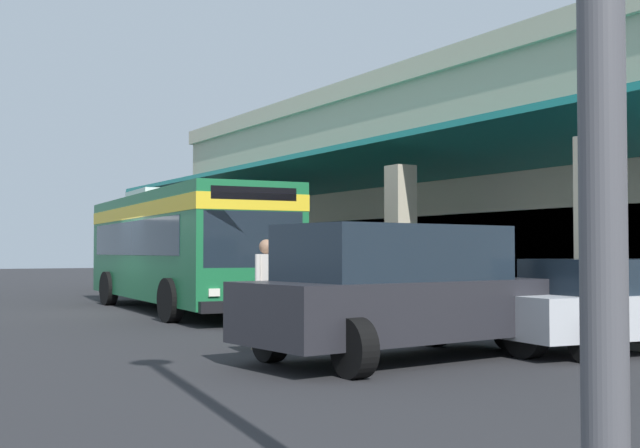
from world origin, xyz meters
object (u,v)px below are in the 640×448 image
potted_palm (204,277)px  pedestrian (266,287)px  parked_suv_charcoal (398,291)px  parked_sedan_silver (619,304)px  transit_bus (180,242)px

potted_palm → pedestrian: bearing=-19.7°
parked_suv_charcoal → potted_palm: bearing=165.2°
parked_sedan_silver → potted_palm: 20.47m
parked_sedan_silver → transit_bus: bearing=-167.9°
parked_sedan_silver → pedestrian: pedestrian is taller
transit_bus → parked_sedan_silver: transit_bus is taller
transit_bus → parked_sedan_silver: size_ratio=2.49×
transit_bus → potted_palm: 9.18m
parked_sedan_silver → parked_suv_charcoal: parked_suv_charcoal is taller
parked_sedan_silver → potted_palm: size_ratio=1.91×
transit_bus → parked_suv_charcoal: (11.38, -1.03, -0.84)m
transit_bus → parked_suv_charcoal: bearing=-5.1°
parked_sedan_silver → pedestrian: size_ratio=2.56×
parked_suv_charcoal → potted_palm: (-19.48, 5.16, -0.40)m
transit_bus → parked_suv_charcoal: transit_bus is taller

